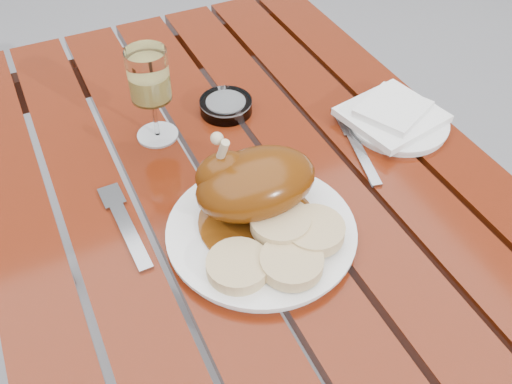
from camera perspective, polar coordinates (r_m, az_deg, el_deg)
table at (r=1.21m, az=-0.56°, el=-12.28°), size 0.80×1.20×0.75m
dinner_plate at (r=0.83m, az=0.53°, el=-4.06°), size 0.35×0.35×0.02m
roast_duck at (r=0.82m, az=-0.45°, el=0.84°), size 0.19×0.17×0.13m
bread_dumplings at (r=0.79m, az=2.56°, el=-5.28°), size 0.21×0.15×0.03m
wine_glass at (r=0.97m, az=-10.39°, el=9.43°), size 0.08×0.08×0.17m
side_plate at (r=1.06m, az=14.04°, el=6.72°), size 0.18×0.18×0.01m
napkin at (r=1.05m, az=13.41°, el=7.49°), size 0.18×0.17×0.01m
ashtray at (r=1.06m, az=-3.03°, el=8.60°), size 0.10×0.10×0.02m
fork at (r=0.87m, az=-12.74°, el=-3.63°), size 0.03×0.17×0.01m
knife at (r=0.99m, az=10.22°, el=4.17°), size 0.06×0.18×0.01m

